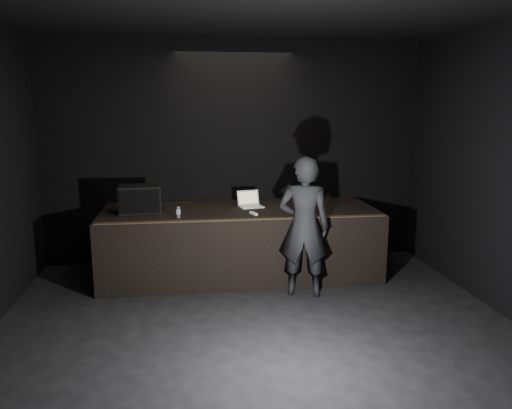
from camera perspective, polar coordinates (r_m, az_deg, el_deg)
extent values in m
plane|color=black|center=(5.14, 1.44, -17.88)|extent=(7.00, 7.00, 0.00)
cube|color=black|center=(8.00, -2.48, 5.90)|extent=(6.00, 0.10, 3.50)
cube|color=black|center=(7.47, -1.86, -4.26)|extent=(4.00, 1.50, 1.00)
cube|color=brown|center=(6.66, -1.26, -1.70)|extent=(3.92, 0.10, 0.01)
cube|color=black|center=(7.27, -13.13, 0.63)|extent=(0.61, 0.45, 0.39)
cube|color=black|center=(7.06, -13.16, 0.31)|extent=(0.54, 0.06, 0.33)
cylinder|color=black|center=(7.84, -10.46, 0.13)|extent=(0.86, 0.07, 0.02)
cube|color=silver|center=(7.45, -0.55, -0.26)|extent=(0.38, 0.30, 0.02)
cube|color=silver|center=(7.45, -0.55, -0.19)|extent=(0.31, 0.19, 0.00)
cube|color=silver|center=(7.57, -0.92, 0.81)|extent=(0.34, 0.14, 0.22)
cube|color=yellow|center=(7.56, -0.90, 0.80)|extent=(0.30, 0.11, 0.17)
cylinder|color=silver|center=(6.85, -8.89, -0.84)|extent=(0.06, 0.06, 0.16)
cylinder|color=navy|center=(6.85, -8.89, -0.81)|extent=(0.07, 0.07, 0.07)
cylinder|color=#A2100F|center=(6.86, -8.88, -1.12)|extent=(0.07, 0.07, 0.01)
cylinder|color=white|center=(7.32, 3.46, -0.12)|extent=(0.09, 0.09, 0.11)
cube|color=white|center=(6.96, -0.29, -1.03)|extent=(0.10, 0.17, 0.03)
imported|color=black|center=(6.57, 5.51, -2.58)|extent=(0.77, 0.61, 1.86)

